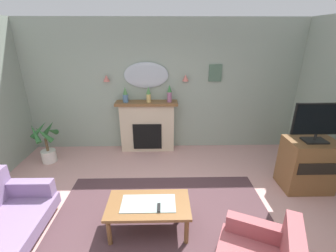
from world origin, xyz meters
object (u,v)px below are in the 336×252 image
(mantel_vase_centre, at_px, (169,93))
(tv_remote, at_px, (159,208))
(tv_flatscreen, at_px, (319,122))
(wall_sconce_right, at_px, (186,78))
(tv_cabinet, at_px, (307,165))
(potted_plant_tall_palm, at_px, (46,143))
(wall_sconce_left, at_px, (106,78))
(framed_picture, at_px, (215,73))
(fireplace, at_px, (147,127))
(wall_mirror, at_px, (146,75))
(coffee_table, at_px, (149,207))
(mantel_vase_left, at_px, (149,94))
(mantel_vase_right, at_px, (125,95))

(mantel_vase_centre, relative_size, tv_remote, 2.38)
(tv_flatscreen, bearing_deg, wall_sconce_right, 140.43)
(tv_cabinet, distance_m, potted_plant_tall_palm, 5.00)
(tv_cabinet, bearing_deg, wall_sconce_left, 156.30)
(framed_picture, bearing_deg, mantel_vase_centre, -169.80)
(wall_sconce_left, height_order, tv_cabinet, wall_sconce_left)
(fireplace, distance_m, potted_plant_tall_palm, 2.14)
(wall_mirror, bearing_deg, coffee_table, -86.51)
(mantel_vase_centre, relative_size, tv_cabinet, 0.42)
(mantel_vase_centre, bearing_deg, coffee_table, -98.10)
(coffee_table, height_order, tv_cabinet, tv_cabinet)
(mantel_vase_centre, bearing_deg, tv_cabinet, -32.69)
(wall_sconce_left, bearing_deg, wall_sconce_right, 0.00)
(mantel_vase_left, height_order, wall_sconce_left, wall_sconce_left)
(mantel_vase_right, relative_size, wall_mirror, 0.35)
(tv_remote, bearing_deg, tv_flatscreen, 21.36)
(coffee_table, bearing_deg, tv_flatscreen, 18.47)
(tv_remote, distance_m, tv_cabinet, 2.73)
(potted_plant_tall_palm, bearing_deg, tv_remote, -40.28)
(wall_sconce_left, xyz_separation_m, tv_cabinet, (3.68, -1.62, -1.21))
(mantel_vase_left, bearing_deg, mantel_vase_centre, 0.00)
(mantel_vase_centre, bearing_deg, framed_picture, 10.20)
(wall_sconce_left, distance_m, tv_remote, 3.11)
(wall_sconce_right, relative_size, tv_remote, 0.88)
(wall_mirror, xyz_separation_m, framed_picture, (1.50, 0.01, 0.04))
(fireplace, bearing_deg, mantel_vase_right, -176.40)
(tv_cabinet, bearing_deg, wall_sconce_right, 140.79)
(mantel_vase_left, distance_m, tv_remote, 2.67)
(mantel_vase_right, xyz_separation_m, mantel_vase_left, (0.50, 0.00, 0.02))
(wall_sconce_left, xyz_separation_m, coffee_table, (1.01, -2.53, -1.28))
(fireplace, xyz_separation_m, wall_sconce_right, (0.85, 0.09, 1.09))
(mantel_vase_centre, bearing_deg, fireplace, 176.76)
(wall_sconce_right, bearing_deg, tv_cabinet, -39.21)
(wall_sconce_left, distance_m, coffee_table, 3.01)
(mantel_vase_right, distance_m, coffee_table, 2.65)
(mantel_vase_centre, height_order, coffee_table, mantel_vase_centre)
(wall_sconce_left, bearing_deg, fireplace, -6.16)
(coffee_table, bearing_deg, potted_plant_tall_palm, 139.41)
(wall_mirror, height_order, tv_cabinet, wall_mirror)
(mantel_vase_centre, xyz_separation_m, framed_picture, (1.00, 0.18, 0.40))
(mantel_vase_centre, bearing_deg, tv_remote, -94.63)
(mantel_vase_left, height_order, tv_cabinet, mantel_vase_left)
(wall_mirror, xyz_separation_m, tv_flatscreen, (2.83, -1.69, -0.46))
(mantel_vase_right, xyz_separation_m, tv_flatscreen, (3.28, -1.52, -0.06))
(framed_picture, bearing_deg, mantel_vase_left, -172.92)
(mantel_vase_right, relative_size, mantel_vase_centre, 0.87)
(tv_flatscreen, distance_m, potted_plant_tall_palm, 5.07)
(tv_cabinet, relative_size, potted_plant_tall_palm, 1.01)
(wall_mirror, relative_size, wall_sconce_right, 6.86)
(mantel_vase_centre, bearing_deg, tv_flatscreen, -33.05)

